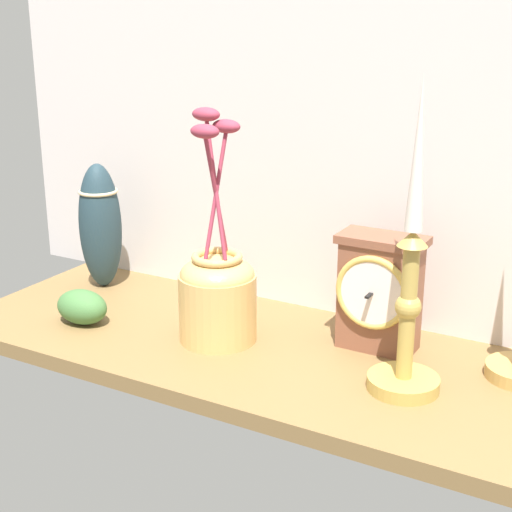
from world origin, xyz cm
name	(u,v)px	position (x,y,z in cm)	size (l,w,h in cm)	color
ground_plane	(267,355)	(0.00, 0.00, -1.20)	(100.00, 36.00, 2.40)	olive
back_wall	(325,113)	(0.00, 18.50, 32.50)	(120.00, 2.00, 65.00)	silver
mantel_clock	(379,292)	(14.25, 7.72, 8.90)	(12.54, 8.83, 17.30)	brown
candlestick_tall_center	(409,298)	(21.90, -2.58, 12.96)	(9.58, 9.58, 41.15)	tan
brass_vase_jar	(217,289)	(-7.98, -0.93, 8.03)	(11.74, 11.74, 34.62)	tan
tall_ceramic_vase	(100,225)	(-38.50, 8.75, 11.37)	(7.48, 7.48, 22.45)	#243A43
ivy_sprig	(82,307)	(-30.14, -6.33, 2.75)	(8.86, 6.20, 5.49)	#41703A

